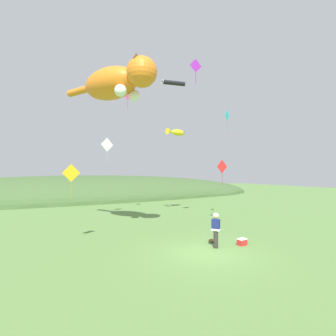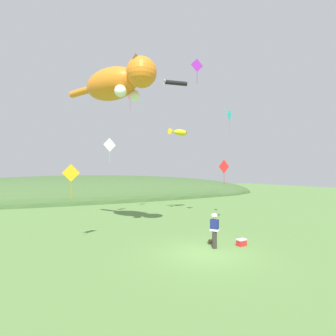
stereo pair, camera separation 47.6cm
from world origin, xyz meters
name	(u,v)px [view 2 (the right image)]	position (x,y,z in m)	size (l,w,h in m)	color
ground_plane	(206,253)	(0.00, 0.00, 0.00)	(120.00, 120.00, 0.00)	#5B8442
distant_hill_ridge	(101,198)	(1.37, 29.03, 0.00)	(61.12, 15.97, 6.89)	#426033
festival_attendant	(214,230)	(0.88, 0.46, 0.95)	(0.45, 0.49, 1.77)	#332D28
kite_spool	(210,241)	(1.27, 1.35, 0.11)	(0.14, 0.22, 0.22)	olive
picnic_cooler	(241,242)	(2.44, 0.21, 0.18)	(0.52, 0.37, 0.36)	red
kite_giant_cat	(117,83)	(-2.71, 5.80, 9.60)	(4.28, 7.22, 2.39)	orange
kite_fish_windsock	(179,132)	(4.65, 10.94, 7.65)	(2.27, 1.11, 0.68)	yellow
kite_tube_streamer	(175,83)	(3.09, 8.78, 11.41)	(2.03, 0.79, 0.44)	black
kite_diamond_gold	(71,173)	(-5.62, 4.47, 3.83)	(0.94, 0.18, 1.86)	yellow
kite_diamond_white	(110,145)	(-1.61, 12.03, 6.25)	(1.17, 0.33, 2.10)	white
kite_diamond_violet	(197,66)	(3.26, 5.69, 11.77)	(1.00, 0.11, 1.91)	purple
kite_diamond_pink	(130,94)	(0.14, 11.73, 10.83)	(1.06, 0.40, 2.02)	#E53F8C
kite_diamond_red	(224,167)	(5.74, 5.70, 4.32)	(1.07, 0.10, 1.98)	red
kite_diamond_teal	(229,115)	(6.21, 5.61, 8.37)	(0.78, 0.46, 1.79)	#19BFBF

